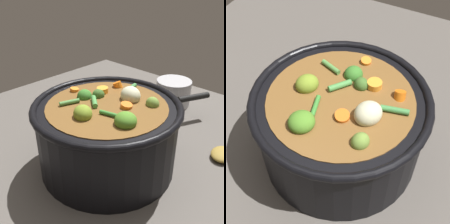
% 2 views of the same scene
% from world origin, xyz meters
% --- Properties ---
extents(ground_plane, '(1.10, 1.10, 0.00)m').
position_xyz_m(ground_plane, '(0.00, 0.00, 0.00)').
color(ground_plane, '#514C47').
extents(cooking_pot, '(0.31, 0.31, 0.18)m').
position_xyz_m(cooking_pot, '(0.00, 0.00, 0.08)').
color(cooking_pot, black).
rests_on(cooking_pot, ground_plane).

